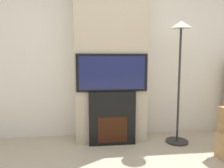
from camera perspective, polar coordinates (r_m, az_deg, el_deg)
wall_back at (r=3.43m, az=-0.84°, el=9.00°), size 6.00×0.06×2.70m
chimney_breast at (r=3.20m, az=-0.42°, el=9.15°), size 1.02×0.40×2.70m
fireplace at (r=3.12m, az=0.00°, el=-8.89°), size 0.65×0.15×0.76m
television at (r=3.00m, az=0.01°, el=2.94°), size 0.98×0.07×0.52m
floor_lamp at (r=3.20m, az=17.34°, el=6.93°), size 0.32×0.32×1.72m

